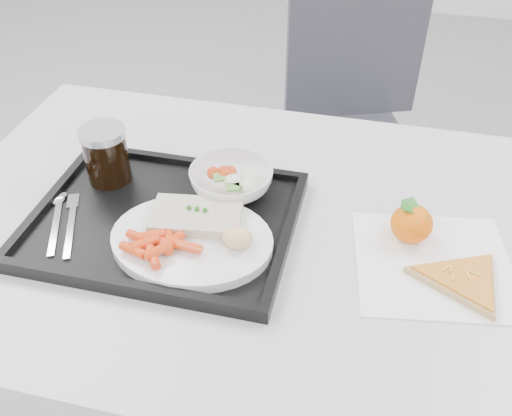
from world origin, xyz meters
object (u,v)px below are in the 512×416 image
object	(u,v)px
table	(262,251)
tangerine	(412,223)
chair	(346,111)
pizza_slice	(463,280)
dinner_plate	(192,241)
salad_bowl	(231,180)
tray	(165,221)
cola_glass	(106,154)

from	to	relation	value
table	tangerine	xyz separation A→B (m)	(0.25, 0.02, 0.10)
tangerine	chair	bearing A→B (deg)	102.46
tangerine	pizza_slice	bearing A→B (deg)	-45.79
chair	dinner_plate	bearing A→B (deg)	-100.96
dinner_plate	salad_bowl	size ratio (longest dim) A/B	1.78
tangerine	tray	bearing A→B (deg)	-171.56
table	salad_bowl	world-z (taller)	salad_bowl
tray	pizza_slice	bearing A→B (deg)	-2.92
table	chair	xyz separation A→B (m)	(0.08, 0.81, -0.15)
table	chair	distance (m)	0.82
table	tangerine	world-z (taller)	tangerine
chair	salad_bowl	bearing A→B (deg)	-101.35
salad_bowl	chair	bearing A→B (deg)	78.65
cola_glass	pizza_slice	size ratio (longest dim) A/B	0.57
chair	dinner_plate	distance (m)	0.95
table	chair	world-z (taller)	chair
table	tangerine	size ratio (longest dim) A/B	14.34
table	cola_glass	size ratio (longest dim) A/B	11.11
tray	tangerine	bearing A→B (deg)	8.44
dinner_plate	cola_glass	distance (m)	0.26
dinner_plate	tangerine	distance (m)	0.37
table	cola_glass	distance (m)	0.34
tray	tangerine	distance (m)	0.42
chair	table	bearing A→B (deg)	-95.54
dinner_plate	cola_glass	xyz separation A→B (m)	(-0.21, 0.14, 0.05)
chair	tangerine	bearing A→B (deg)	-77.54
pizza_slice	dinner_plate	bearing A→B (deg)	-176.48
tray	tangerine	size ratio (longest dim) A/B	5.38
dinner_plate	tray	bearing A→B (deg)	142.88
tray	pizza_slice	xyz separation A→B (m)	(0.50, -0.03, 0.00)
chair	cola_glass	world-z (taller)	chair
table	salad_bowl	distance (m)	0.14
chair	salad_bowl	distance (m)	0.80
chair	tangerine	size ratio (longest dim) A/B	11.12
dinner_plate	pizza_slice	world-z (taller)	dinner_plate
dinner_plate	cola_glass	bearing A→B (deg)	146.40
tray	cola_glass	world-z (taller)	cola_glass
salad_bowl	cola_glass	world-z (taller)	cola_glass
chair	tray	xyz separation A→B (m)	(-0.24, -0.85, 0.22)
dinner_plate	pizza_slice	bearing A→B (deg)	3.52
salad_bowl	dinner_plate	bearing A→B (deg)	-99.07
cola_glass	tangerine	bearing A→B (deg)	-2.55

